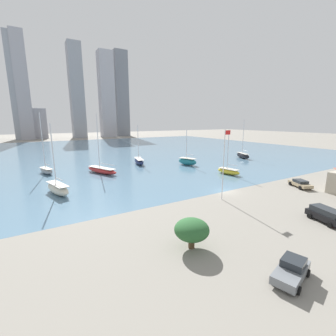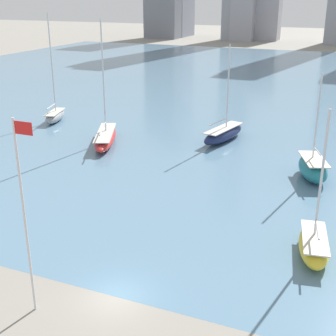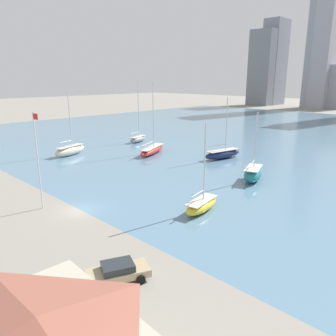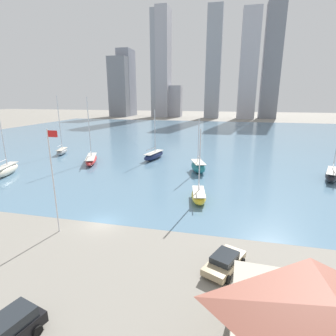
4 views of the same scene
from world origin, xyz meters
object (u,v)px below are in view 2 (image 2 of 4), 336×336
object	(u,v)px
flag_pole	(25,213)
sailboat_gray	(55,115)
sailboat_navy	(224,134)
sailboat_teal	(313,168)
sailboat_red	(105,137)
sailboat_yellow	(314,244)

from	to	relation	value
flag_pole	sailboat_gray	distance (m)	44.99
sailboat_gray	sailboat_navy	world-z (taller)	sailboat_gray
sailboat_teal	sailboat_navy	world-z (taller)	sailboat_navy
sailboat_red	sailboat_gray	bearing A→B (deg)	128.19
sailboat_gray	sailboat_yellow	size ratio (longest dim) A/B	1.43
sailboat_navy	sailboat_yellow	bearing A→B (deg)	-47.69
sailboat_navy	sailboat_yellow	world-z (taller)	sailboat_navy
sailboat_teal	sailboat_yellow	distance (m)	15.34
sailboat_navy	sailboat_gray	bearing A→B (deg)	-166.96
sailboat_gray	sailboat_teal	distance (m)	38.74
sailboat_yellow	sailboat_gray	bearing A→B (deg)	139.19
sailboat_gray	sailboat_teal	xyz separation A→B (m)	(37.72, -8.84, 0.21)
sailboat_navy	sailboat_red	bearing A→B (deg)	-140.13
sailboat_gray	sailboat_yellow	distance (m)	46.32
sailboat_teal	sailboat_yellow	world-z (taller)	sailboat_teal
sailboat_gray	flag_pole	bearing A→B (deg)	-72.40
sailboat_teal	sailboat_red	size ratio (longest dim) A/B	0.71
sailboat_gray	sailboat_teal	size ratio (longest dim) A/B	1.43
sailboat_red	sailboat_navy	bearing A→B (deg)	3.98
sailboat_teal	sailboat_yellow	bearing A→B (deg)	-103.09
sailboat_yellow	sailboat_navy	bearing A→B (deg)	110.30
flag_pole	sailboat_teal	bearing A→B (deg)	65.64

